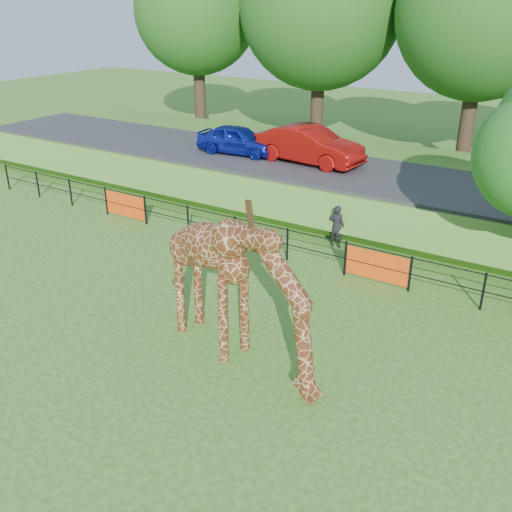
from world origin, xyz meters
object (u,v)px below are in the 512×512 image
object	(u,v)px
car_blue	(238,140)
visitor	(337,226)
car_red	(309,145)
giraffe	(238,290)

from	to	relation	value
car_blue	visitor	world-z (taller)	car_blue
car_blue	car_red	size ratio (longest dim) A/B	0.80
car_red	visitor	distance (m)	5.66
car_blue	car_red	bearing A→B (deg)	-90.53
car_blue	car_red	world-z (taller)	car_red
giraffe	car_red	size ratio (longest dim) A/B	1.08
car_red	visitor	size ratio (longest dim) A/B	3.11
car_blue	visitor	xyz separation A→B (m)	(6.67, -4.09, -1.30)
car_blue	visitor	distance (m)	7.93
giraffe	car_blue	size ratio (longest dim) A/B	1.36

